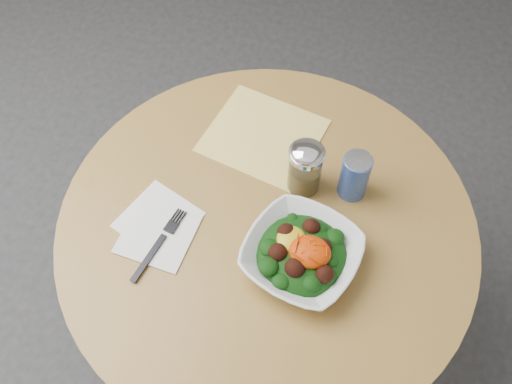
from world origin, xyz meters
TOP-DOWN VIEW (x-y plane):
  - ground at (0.00, 0.00)m, footprint 6.00×6.00m
  - table at (0.00, 0.00)m, footprint 0.90×0.90m
  - cloth_napkin at (-0.07, 0.22)m, footprint 0.30×0.28m
  - paper_napkins at (-0.22, -0.07)m, footprint 0.19×0.21m
  - salad_bowl at (0.09, -0.07)m, footprint 0.28×0.28m
  - fork at (-0.20, -0.11)m, footprint 0.06×0.19m
  - spice_shaker at (0.05, 0.11)m, footprint 0.08×0.08m
  - beverage_can at (0.16, 0.12)m, footprint 0.06×0.06m

SIDE VIEW (x-z plane):
  - ground at x=0.00m, z-range 0.00..0.00m
  - table at x=0.00m, z-range 0.18..0.93m
  - cloth_napkin at x=-0.07m, z-range 0.75..0.75m
  - paper_napkins at x=-0.22m, z-range 0.75..0.75m
  - fork at x=-0.20m, z-range 0.75..0.76m
  - salad_bowl at x=0.09m, z-range 0.74..0.82m
  - beverage_can at x=0.16m, z-range 0.75..0.87m
  - spice_shaker at x=0.05m, z-range 0.75..0.89m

